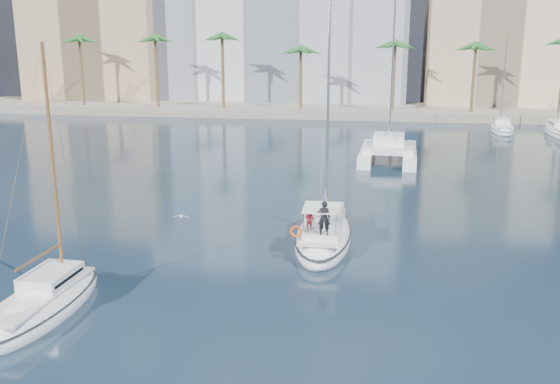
# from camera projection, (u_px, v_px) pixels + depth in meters

# --- Properties ---
(ground) EXTENTS (160.00, 160.00, 0.00)m
(ground) POSITION_uv_depth(u_px,v_px,m) (293.00, 247.00, 35.37)
(ground) COLOR black
(ground) RESTS_ON ground
(quay) EXTENTS (120.00, 14.00, 1.20)m
(quay) POSITION_uv_depth(u_px,v_px,m) (346.00, 110.00, 93.67)
(quay) COLOR gray
(quay) RESTS_ON ground
(building_modern) EXTENTS (42.00, 16.00, 28.00)m
(building_modern) POSITION_uv_depth(u_px,v_px,m) (279.00, 20.00, 103.63)
(building_modern) COLOR silver
(building_modern) RESTS_ON ground
(building_tan_left) EXTENTS (22.00, 14.00, 22.00)m
(building_tan_left) POSITION_uv_depth(u_px,v_px,m) (99.00, 39.00, 104.90)
(building_tan_left) COLOR tan
(building_tan_left) RESTS_ON ground
(building_beige) EXTENTS (20.00, 14.00, 20.00)m
(building_beige) POSITION_uv_depth(u_px,v_px,m) (492.00, 46.00, 96.79)
(building_beige) COLOR beige
(building_beige) RESTS_ON ground
(palm_left) EXTENTS (3.60, 3.60, 12.30)m
(palm_left) POSITION_uv_depth(u_px,v_px,m) (116.00, 44.00, 92.41)
(palm_left) COLOR brown
(palm_left) RESTS_ON ground
(palm_centre) EXTENTS (3.60, 3.60, 12.30)m
(palm_centre) POSITION_uv_depth(u_px,v_px,m) (346.00, 45.00, 87.46)
(palm_centre) COLOR brown
(palm_centre) RESTS_ON ground
(main_sloop) EXTENTS (3.33, 10.12, 14.98)m
(main_sloop) POSITION_uv_depth(u_px,v_px,m) (323.00, 234.00, 36.10)
(main_sloop) COLOR white
(main_sloop) RESTS_ON ground
(small_sloop) EXTENTS (3.04, 8.56, 12.13)m
(small_sloop) POSITION_uv_depth(u_px,v_px,m) (44.00, 304.00, 26.90)
(small_sloop) COLOR white
(small_sloop) RESTS_ON ground
(catamaran) EXTENTS (5.71, 10.65, 15.38)m
(catamaran) POSITION_uv_depth(u_px,v_px,m) (388.00, 149.00, 59.54)
(catamaran) COLOR white
(catamaran) RESTS_ON ground
(seagull) EXTENTS (1.01, 0.43, 0.19)m
(seagull) POSITION_uv_depth(u_px,v_px,m) (181.00, 216.00, 38.83)
(seagull) COLOR silver
(seagull) RESTS_ON ground
(moored_yacht_a) EXTENTS (3.37, 9.52, 11.90)m
(moored_yacht_a) POSITION_uv_depth(u_px,v_px,m) (501.00, 131.00, 77.50)
(moored_yacht_a) COLOR white
(moored_yacht_a) RESTS_ON ground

